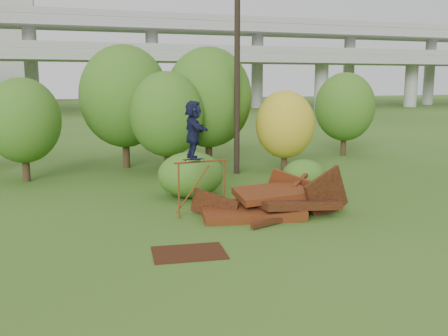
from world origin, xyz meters
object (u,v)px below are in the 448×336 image
object	(u,v)px
scrap_pile	(271,204)
utility_pole	(237,71)
flat_plate	(189,253)
skater	(193,130)

from	to	relation	value
scrap_pile	utility_pole	xyz separation A→B (m)	(1.58, 7.65, 4.66)
flat_plate	utility_pole	world-z (taller)	utility_pole
utility_pole	flat_plate	bearing A→B (deg)	-116.49
scrap_pile	skater	bearing A→B (deg)	167.40
flat_plate	utility_pole	bearing A→B (deg)	63.51
skater	utility_pole	size ratio (longest dim) A/B	0.20
skater	scrap_pile	bearing A→B (deg)	-99.99
skater	flat_plate	size ratio (longest dim) A/B	1.00
scrap_pile	flat_plate	distance (m)	4.71
flat_plate	utility_pole	distance (m)	12.83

